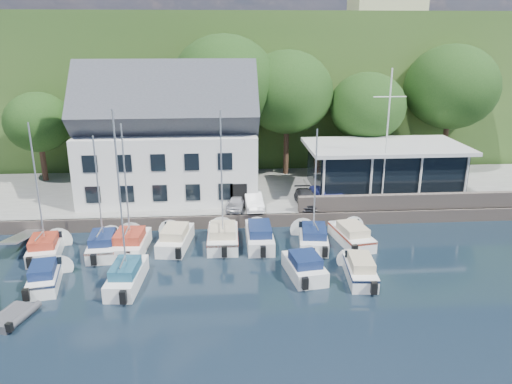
% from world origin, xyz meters
% --- Properties ---
extents(ground, '(180.00, 180.00, 0.00)m').
position_xyz_m(ground, '(0.00, 0.00, 0.00)').
color(ground, black).
rests_on(ground, ground).
extents(quay, '(60.00, 13.00, 1.00)m').
position_xyz_m(quay, '(0.00, 17.50, 0.50)').
color(quay, gray).
rests_on(quay, ground).
extents(quay_face, '(60.00, 0.30, 1.00)m').
position_xyz_m(quay_face, '(0.00, 11.00, 0.50)').
color(quay_face, '#6E6158').
rests_on(quay_face, ground).
extents(hillside, '(160.00, 75.00, 16.00)m').
position_xyz_m(hillside, '(0.00, 62.00, 8.00)').
color(hillside, '#27471A').
rests_on(hillside, ground).
extents(field_patch, '(50.00, 30.00, 0.30)m').
position_xyz_m(field_patch, '(8.00, 70.00, 16.15)').
color(field_patch, '#4F5B2D').
rests_on(field_patch, hillside).
extents(harbor_building, '(14.40, 8.20, 8.70)m').
position_xyz_m(harbor_building, '(-7.00, 16.50, 5.35)').
color(harbor_building, silver).
rests_on(harbor_building, quay).
extents(club_pavilion, '(13.20, 7.20, 4.10)m').
position_xyz_m(club_pavilion, '(11.00, 16.00, 3.05)').
color(club_pavilion, black).
rests_on(club_pavilion, quay).
extents(seawall, '(18.00, 0.50, 1.20)m').
position_xyz_m(seawall, '(12.00, 11.40, 1.60)').
color(seawall, '#6E6158').
rests_on(seawall, quay).
extents(gangway, '(1.20, 6.00, 1.40)m').
position_xyz_m(gangway, '(-16.50, 9.00, 0.00)').
color(gangway, '#BBBBC0').
rests_on(gangway, ground).
extents(car_silver, '(2.02, 3.43, 1.09)m').
position_xyz_m(car_silver, '(-1.66, 12.43, 1.55)').
color(car_silver, silver).
rests_on(car_silver, quay).
extents(car_white, '(1.53, 3.86, 1.25)m').
position_xyz_m(car_white, '(-0.38, 12.55, 1.62)').
color(car_white, silver).
rests_on(car_white, quay).
extents(car_dgrey, '(1.60, 3.85, 1.11)m').
position_xyz_m(car_dgrey, '(3.87, 12.92, 1.56)').
color(car_dgrey, '#2C2D31').
rests_on(car_dgrey, quay).
extents(car_blue, '(2.30, 4.08, 1.32)m').
position_xyz_m(car_blue, '(5.87, 13.51, 1.66)').
color(car_blue, '#333D9B').
rests_on(car_blue, quay).
extents(flagpole, '(2.54, 0.20, 10.57)m').
position_xyz_m(flagpole, '(10.00, 12.94, 6.28)').
color(flagpole, silver).
rests_on(flagpole, quay).
extents(tree_0, '(5.92, 5.92, 8.09)m').
position_xyz_m(tree_0, '(-19.01, 21.58, 5.04)').
color(tree_0, black).
rests_on(tree_0, quay).
extents(tree_1, '(7.22, 7.22, 9.86)m').
position_xyz_m(tree_1, '(-12.49, 21.35, 5.93)').
color(tree_1, black).
rests_on(tree_1, quay).
extents(tree_2, '(9.52, 9.52, 13.01)m').
position_xyz_m(tree_2, '(-2.31, 21.58, 7.51)').
color(tree_2, black).
rests_on(tree_2, quay).
extents(tree_3, '(8.51, 8.51, 11.63)m').
position_xyz_m(tree_3, '(3.48, 22.23, 6.81)').
color(tree_3, black).
rests_on(tree_3, quay).
extents(tree_4, '(7.07, 7.07, 9.66)m').
position_xyz_m(tree_4, '(10.87, 21.36, 5.83)').
color(tree_4, black).
rests_on(tree_4, quay).
extents(tree_5, '(8.85, 8.85, 12.10)m').
position_xyz_m(tree_5, '(19.25, 22.54, 7.05)').
color(tree_5, black).
rests_on(tree_5, quay).
extents(boat_r1_0, '(2.79, 5.82, 8.59)m').
position_xyz_m(boat_r1_0, '(-14.48, 7.01, 4.30)').
color(boat_r1_0, white).
rests_on(boat_r1_0, ground).
extents(boat_r1_1, '(2.32, 6.06, 8.90)m').
position_xyz_m(boat_r1_1, '(-10.76, 7.23, 4.45)').
color(boat_r1_1, white).
rests_on(boat_r1_1, ground).
extents(boat_r1_2, '(2.63, 6.04, 9.23)m').
position_xyz_m(boat_r1_2, '(-9.00, 7.31, 4.61)').
color(boat_r1_2, white).
rests_on(boat_r1_2, ground).
extents(boat_r1_3, '(2.88, 6.51, 1.50)m').
position_xyz_m(boat_r1_3, '(-6.06, 7.87, 0.75)').
color(boat_r1_3, white).
rests_on(boat_r1_3, ground).
extents(boat_r1_4, '(2.40, 6.20, 9.27)m').
position_xyz_m(boat_r1_4, '(-2.81, 7.85, 4.63)').
color(boat_r1_4, white).
rests_on(boat_r1_4, ground).
extents(boat_r1_5, '(2.01, 6.77, 1.55)m').
position_xyz_m(boat_r1_5, '(-0.27, 7.84, 0.77)').
color(boat_r1_5, white).
rests_on(boat_r1_5, ground).
extents(boat_r1_6, '(2.90, 6.53, 8.67)m').
position_xyz_m(boat_r1_6, '(3.43, 7.42, 4.33)').
color(boat_r1_6, white).
rests_on(boat_r1_6, ground).
extents(boat_r1_7, '(2.99, 6.55, 1.41)m').
position_xyz_m(boat_r1_7, '(6.17, 7.60, 0.70)').
color(boat_r1_7, white).
rests_on(boat_r1_7, ground).
extents(boat_r2_0, '(2.59, 5.68, 1.42)m').
position_xyz_m(boat_r2_0, '(-13.21, 2.87, 0.71)').
color(boat_r2_0, white).
rests_on(boat_r2_0, ground).
extents(boat_r2_1, '(2.31, 6.52, 9.34)m').
position_xyz_m(boat_r2_1, '(-8.45, 2.51, 4.67)').
color(boat_r2_1, white).
rests_on(boat_r2_1, ground).
extents(boat_r2_3, '(2.81, 5.56, 1.47)m').
position_xyz_m(boat_r2_3, '(2.05, 2.92, 0.74)').
color(boat_r2_3, white).
rests_on(boat_r2_3, ground).
extents(boat_r2_4, '(2.18, 6.12, 1.44)m').
position_xyz_m(boat_r2_4, '(5.29, 2.39, 0.72)').
color(boat_r2_4, white).
rests_on(boat_r2_4, ground).
extents(dinghy_1, '(2.36, 3.07, 0.63)m').
position_xyz_m(dinghy_1, '(-13.71, -0.92, 0.32)').
color(dinghy_1, '#3C3D41').
rests_on(dinghy_1, ground).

